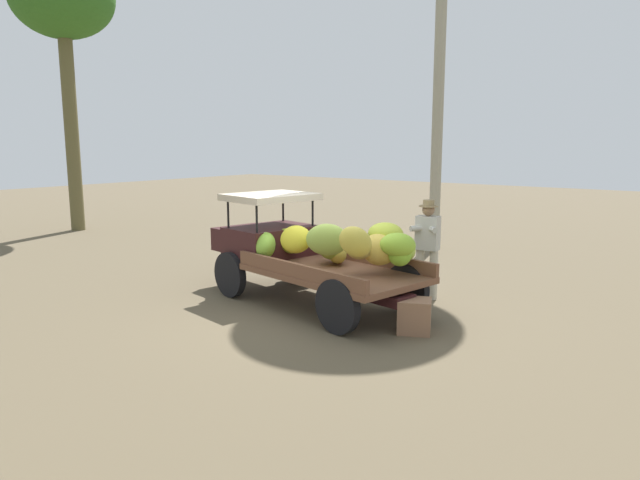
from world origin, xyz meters
The scene contains 5 objects.
ground_plane centered at (0.00, 0.00, 0.00)m, with size 60.00×60.00×0.00m, color brown.
truck centered at (0.55, -0.33, 0.93)m, with size 4.63×2.41×1.85m.
farmer centered at (-1.05, -1.79, 1.02)m, with size 0.52×0.48×1.79m.
wooden_crate centered at (-1.77, 0.04, 0.25)m, with size 0.48×0.44×0.50m, color #8D6449.
forest_tree_2 centered at (11.64, -2.58, 6.93)m, with size 3.07×3.07×8.34m.
Camera 1 is at (-5.58, 7.46, 2.79)m, focal length 32.41 mm.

